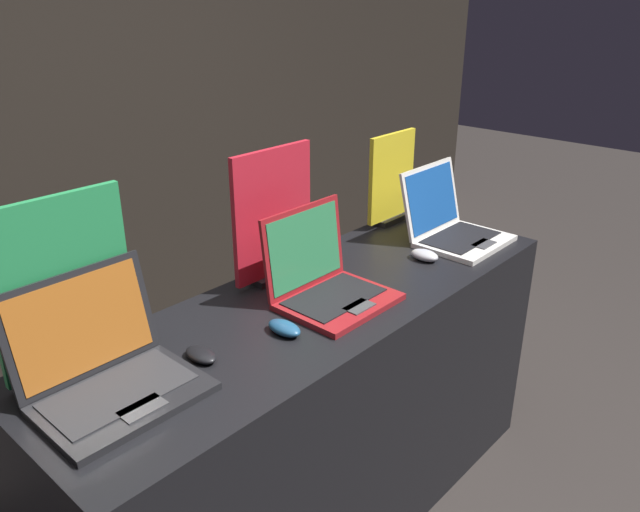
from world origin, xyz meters
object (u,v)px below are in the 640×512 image
laptop_middle (325,280)px  laptop_back (452,224)px  mouse_middle (284,328)px  mouse_back (425,255)px  promo_stand_back (391,181)px  mouse_front (201,355)px  promo_stand_middle (273,219)px  promo_stand_front (64,290)px  laptop_front (107,369)px

laptop_middle → laptop_back: 0.74m
laptop_middle → mouse_middle: bearing=-166.4°
laptop_middle → laptop_back: size_ratio=0.99×
mouse_back → promo_stand_back: 0.46m
laptop_middle → mouse_front: bearing=178.8°
promo_stand_middle → mouse_back: 0.61m
promo_stand_front → mouse_middle: bearing=-29.9°
laptop_middle → promo_stand_middle: 0.28m
laptop_back → mouse_back: 0.25m
promo_stand_front → laptop_front: bearing=-90.0°
laptop_front → mouse_middle: bearing=-13.8°
mouse_middle → mouse_back: 0.74m
laptop_middle → promo_stand_middle: promo_stand_middle is taller
mouse_front → mouse_middle: mouse_middle is taller
mouse_middle → promo_stand_middle: promo_stand_middle is taller
laptop_back → laptop_middle: bearing=178.0°
laptop_front → promo_stand_front: promo_stand_front is taller
laptop_front → laptop_back: bearing=-3.5°
mouse_front → mouse_back: 1.00m
promo_stand_back → laptop_front: bearing=-171.7°
promo_stand_front → mouse_back: size_ratio=4.32×
promo_stand_back → promo_stand_front: bearing=-178.0°
mouse_front → laptop_back: laptop_back is taller
laptop_middle → mouse_back: laptop_middle is taller
mouse_middle → promo_stand_front: bearing=150.1°
promo_stand_front → laptop_back: 1.52m
laptop_front → laptop_middle: bearing=-4.8°
promo_stand_middle → laptop_back: (0.74, -0.26, -0.16)m
laptop_front → laptop_middle: 0.75m
mouse_back → mouse_front: bearing=175.7°
laptop_middle → mouse_middle: 0.26m
mouse_back → promo_stand_back: bearing=54.4°
promo_stand_front → laptop_back: (1.49, -0.25, -0.16)m
laptop_front → promo_stand_middle: bearing=13.1°
laptop_front → mouse_back: laptop_front is taller
mouse_front → laptop_middle: 0.51m
laptop_front → mouse_front: bearing=-12.0°
laptop_back → laptop_front: bearing=176.5°
mouse_middle → mouse_back: (0.74, -0.00, 0.00)m
promo_stand_middle → mouse_back: promo_stand_middle is taller
mouse_middle → laptop_back: laptop_back is taller
mouse_middle → promo_stand_back: 1.06m
laptop_back → mouse_back: (-0.25, -0.04, -0.05)m
promo_stand_middle → mouse_middle: bearing=-129.9°
mouse_front → mouse_middle: (0.25, -0.07, 0.00)m
mouse_front → promo_stand_front: bearing=138.8°
mouse_front → promo_stand_front: 0.40m
laptop_back → mouse_front: bearing=178.3°
laptop_front → mouse_back: bearing=-5.8°
mouse_back → promo_stand_middle: bearing=148.5°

